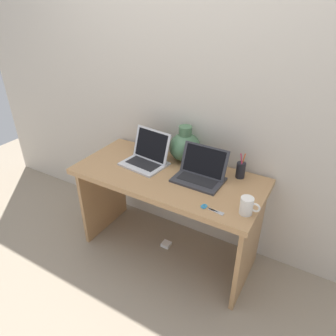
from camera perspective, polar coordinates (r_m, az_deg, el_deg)
The scene contains 10 objects.
ground_plane at distance 2.60m, azimuth 0.00°, elevation -14.98°, with size 6.00×6.00×0.00m, color gray.
back_wall at distance 2.25m, azimuth 4.63°, elevation 13.35°, with size 4.40×0.04×2.40m, color beige.
desk at distance 2.24m, azimuth 0.00°, elevation -4.72°, with size 1.35×0.62×0.73m.
laptop_left at distance 2.28m, azimuth -3.83°, elevation 2.40°, with size 0.34×0.29×0.24m.
laptop_right at distance 2.09m, azimuth 6.15°, elevation -0.60°, with size 0.33×0.24×0.22m.
green_vase at distance 2.29m, azimuth 3.17°, elevation 4.07°, with size 0.24×0.24×0.27m.
coffee_mug at distance 1.81m, azimuth 14.50°, elevation -6.84°, with size 0.12×0.08×0.11m.
pen_cup at distance 2.15m, azimuth 13.39°, elevation -0.34°, with size 0.06×0.06×0.19m.
scissors at distance 1.84m, azimuth 7.50°, elevation -7.41°, with size 0.15×0.05×0.01m.
power_brick at distance 2.63m, azimuth -0.34°, elevation -14.01°, with size 0.07×0.07×0.03m, color white.
Camera 1 is at (0.93, -1.60, 1.83)m, focal length 32.73 mm.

